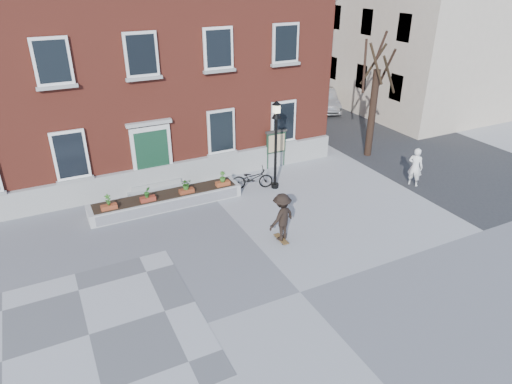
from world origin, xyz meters
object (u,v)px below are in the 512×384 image
bicycle (252,178)px  lamp_post (276,133)px  bystander (415,167)px  notice_board (276,143)px  parked_car (324,100)px  skateboarder (282,217)px

bicycle → lamp_post: 2.29m
bystander → notice_board: 6.44m
parked_car → notice_board: bearing=-115.1°
parked_car → lamp_post: (-8.85, -9.28, 1.84)m
bicycle → notice_board: 2.77m
bicycle → lamp_post: bearing=-95.6°
parked_car → skateboarder: 17.02m
bystander → skateboarder: bearing=72.7°
bicycle → bystander: 7.24m
notice_board → bicycle: bearing=-141.8°
bicycle → parked_car: (9.78, 8.88, 0.22)m
notice_board → skateboarder: notice_board is taller
bystander → skateboarder: 7.69m
notice_board → skateboarder: 6.71m
bicycle → notice_board: (2.09, 1.64, 0.78)m
bystander → lamp_post: size_ratio=0.45×
parked_car → bystander: bearing=-83.4°
bicycle → skateboarder: skateboarder is taller
bicycle → bystander: bystander is taller
bicycle → parked_car: bearing=-30.4°
parked_car → bystander: 12.23m
parked_car → notice_board: size_ratio=2.27×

